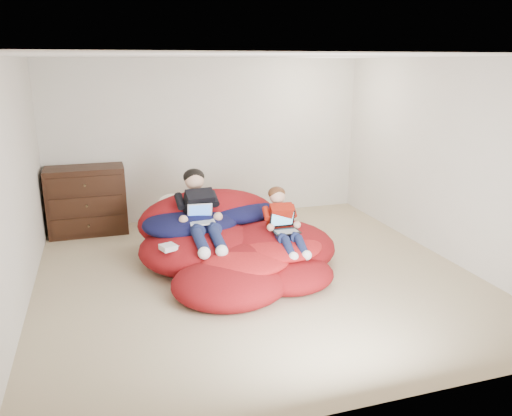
{
  "coord_description": "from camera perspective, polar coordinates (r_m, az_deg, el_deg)",
  "views": [
    {
      "loc": [
        -1.63,
        -5.23,
        2.44
      ],
      "look_at": [
        0.14,
        0.43,
        0.7
      ],
      "focal_mm": 35.0,
      "sensor_mm": 36.0,
      "label": 1
    }
  ],
  "objects": [
    {
      "name": "power_adapter",
      "position": [
        5.76,
        -10.0,
        -4.44
      ],
      "size": [
        0.21,
        0.21,
        0.06
      ],
      "primitive_type": "cube",
      "rotation": [
        0.0,
        0.0,
        0.35
      ],
      "color": "silver",
      "rests_on": "beanbag_pile"
    },
    {
      "name": "beanbag_pile",
      "position": [
        6.2,
        -2.63,
        -4.2
      ],
      "size": [
        2.44,
        2.47,
        0.9
      ],
      "color": "maroon",
      "rests_on": "ground"
    },
    {
      "name": "younger_boy",
      "position": [
        6.0,
        3.11,
        -1.39
      ],
      "size": [
        0.31,
        0.96,
        0.66
      ],
      "color": "#9D1C0D",
      "rests_on": "beanbag_pile"
    },
    {
      "name": "room_shell",
      "position": [
        5.91,
        -0.0,
        -5.72
      ],
      "size": [
        5.1,
        5.1,
        2.77
      ],
      "color": "tan",
      "rests_on": "ground"
    },
    {
      "name": "cream_pillow",
      "position": [
        6.76,
        -9.5,
        0.51
      ],
      "size": [
        0.42,
        0.26,
        0.26
      ],
      "primitive_type": "ellipsoid",
      "color": "white",
      "rests_on": "beanbag_pile"
    },
    {
      "name": "older_boy",
      "position": [
        6.15,
        -6.46,
        -0.07
      ],
      "size": [
        0.4,
        1.25,
        0.81
      ],
      "color": "black",
      "rests_on": "beanbag_pile"
    },
    {
      "name": "dresser",
      "position": [
        7.69,
        -18.75,
        0.82
      ],
      "size": [
        1.1,
        0.61,
        0.99
      ],
      "color": "black",
      "rests_on": "ground"
    },
    {
      "name": "laptop_black",
      "position": [
        5.98,
        3.26,
        -2.06
      ],
      "size": [
        0.31,
        0.29,
        0.23
      ],
      "color": "black",
      "rests_on": "younger_boy"
    },
    {
      "name": "laptop_white",
      "position": [
        6.08,
        -6.26,
        -1.03
      ],
      "size": [
        0.32,
        0.33,
        0.21
      ],
      "color": "silver",
      "rests_on": "older_boy"
    }
  ]
}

